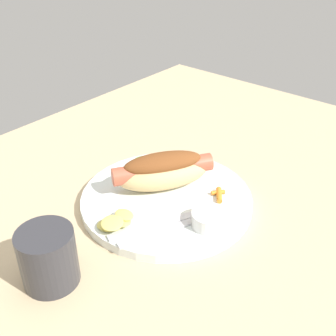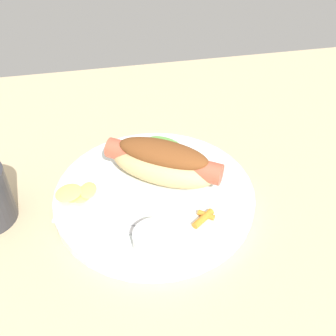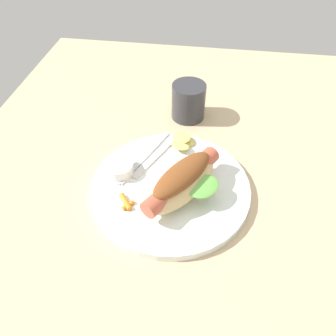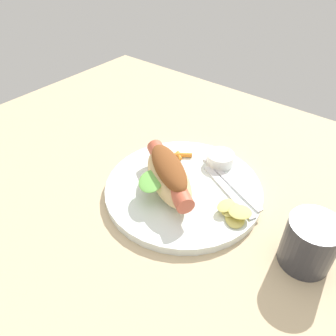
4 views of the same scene
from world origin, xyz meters
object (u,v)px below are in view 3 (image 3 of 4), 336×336
sauce_ramekin (119,168)px  chips_pile (182,142)px  plate (171,189)px  knife (157,155)px  hot_dog (182,181)px  drinking_cup (188,101)px  carrot_garnish (126,203)px  fork (146,155)px

sauce_ramekin → chips_pile: size_ratio=0.82×
plate → knife: size_ratio=1.94×
plate → hot_dog: (-1.36, -2.14, 4.16)cm
hot_dog → drinking_cup: size_ratio=2.06×
chips_pile → hot_dog: bearing=-173.5°
sauce_ramekin → carrot_garnish: sauce_ramekin is taller
carrot_garnish → drinking_cup: bearing=-15.0°
hot_dog → knife: size_ratio=1.13×
knife → carrot_garnish: carrot_garnish is taller
fork → chips_pile: (4.24, -6.84, 0.71)cm
drinking_cup → sauce_ramekin: bearing=153.5°
chips_pile → drinking_cup: drinking_cup is taller
sauce_ramekin → drinking_cup: 24.42cm
fork → chips_pile: bearing=144.4°
knife → drinking_cup: (16.15, -4.64, 2.38)cm
plate → drinking_cup: (23.95, -0.62, 3.36)cm
chips_pile → sauce_ramekin: bearing=130.9°
plate → knife: 8.83cm
fork → hot_dog: bearing=66.2°
carrot_garnish → drinking_cup: drinking_cup is taller
chips_pile → plate: bearing=176.7°
carrot_garnish → fork: bearing=-4.7°
hot_dog → drinking_cup: 25.38cm
plate → sauce_ramekin: sauce_ramekin is taller
carrot_garnish → drinking_cup: size_ratio=0.42×
knife → fork: bearing=-51.5°
fork → knife: same height
hot_dog → knife: 11.50cm
knife → carrot_garnish: 13.37cm
carrot_garnish → chips_pile: bearing=-25.1°
knife → hot_dog: bearing=59.9°
plate → sauce_ramekin: 10.66cm
plate → hot_dog: 4.88cm
hot_dog → sauce_ramekin: (3.49, 12.39, -2.17)cm
drinking_cup → plate: bearing=178.5°
hot_dog → chips_pile: size_ratio=2.55×
hot_dog → sauce_ramekin: bearing=-72.8°
knife → carrot_garnish: size_ratio=4.29×
chips_pile → carrot_garnish: bearing=154.9°
knife → drinking_cup: 16.97cm
sauce_ramekin → fork: 6.69cm
hot_dog → chips_pile: 13.26cm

